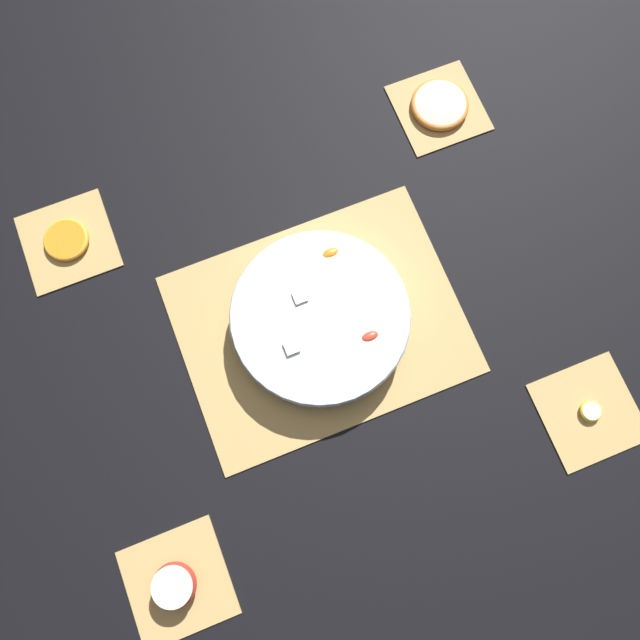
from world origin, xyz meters
TOP-DOWN VIEW (x-y plane):
  - ground_plane at (0.00, 0.00)m, footprint 6.00×6.00m
  - bamboo_mat_center at (0.00, 0.00)m, footprint 0.46×0.35m
  - coaster_mat_near_left at (-0.35, -0.29)m, footprint 0.15×0.15m
  - coaster_mat_near_right at (0.35, -0.29)m, footprint 0.15×0.15m
  - coaster_mat_far_left at (-0.35, 0.29)m, footprint 0.15×0.15m
  - coaster_mat_far_right at (0.35, 0.29)m, footprint 0.15×0.15m
  - fruit_salad_bowl at (0.00, -0.00)m, footprint 0.29×0.29m
  - apple_half at (-0.35, -0.29)m, footprint 0.07×0.07m
  - orange_slice_whole at (-0.35, 0.29)m, footprint 0.08×0.08m
  - banana_coin_single at (0.35, -0.29)m, footprint 0.03×0.03m
  - grapefruit_slice at (0.35, 0.29)m, footprint 0.10×0.10m

SIDE VIEW (x-z plane):
  - ground_plane at x=0.00m, z-range 0.00..0.00m
  - coaster_mat_near_right at x=0.35m, z-range 0.00..0.01m
  - coaster_mat_far_right at x=0.35m, z-range 0.00..0.01m
  - coaster_mat_near_left at x=-0.35m, z-range 0.00..0.01m
  - coaster_mat_far_left at x=-0.35m, z-range 0.00..0.01m
  - bamboo_mat_center at x=0.00m, z-range 0.00..0.01m
  - banana_coin_single at x=0.35m, z-range 0.01..0.01m
  - orange_slice_whole at x=-0.35m, z-range 0.01..0.02m
  - grapefruit_slice at x=0.35m, z-range 0.01..0.02m
  - apple_half at x=-0.35m, z-range 0.01..0.04m
  - fruit_salad_bowl at x=0.00m, z-range 0.01..0.07m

